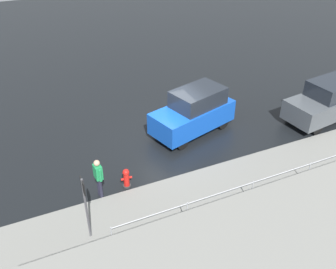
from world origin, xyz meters
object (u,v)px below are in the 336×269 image
(pedestrian, at_px, (98,176))
(sign_post, at_px, (85,200))
(moving_hatchback, at_px, (194,112))
(fire_hydrant, at_px, (126,178))
(parked_sedan, at_px, (329,100))

(pedestrian, height_order, sign_post, sign_post)
(moving_hatchback, relative_size, fire_hydrant, 5.26)
(fire_hydrant, bearing_deg, moving_hatchback, -149.25)
(moving_hatchback, distance_m, fire_hydrant, 4.82)
(parked_sedan, relative_size, sign_post, 1.87)
(moving_hatchback, relative_size, sign_post, 1.76)
(moving_hatchback, bearing_deg, pedestrian, 26.36)
(moving_hatchback, distance_m, sign_post, 7.39)
(pedestrian, bearing_deg, sign_post, 64.48)
(parked_sedan, relative_size, pedestrian, 2.77)
(moving_hatchback, bearing_deg, sign_post, 35.65)
(fire_hydrant, bearing_deg, sign_post, 44.57)
(parked_sedan, bearing_deg, moving_hatchback, -14.20)
(sign_post, bearing_deg, pedestrian, -115.52)
(moving_hatchback, height_order, sign_post, sign_post)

